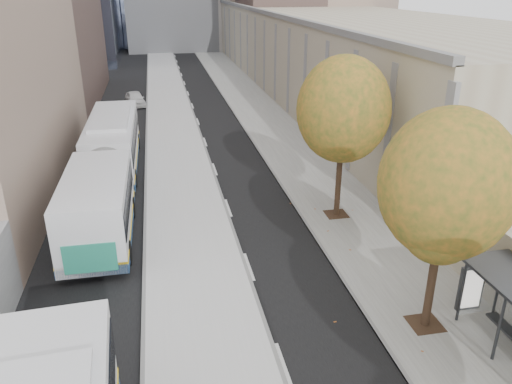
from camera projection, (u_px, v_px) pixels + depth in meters
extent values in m
cube|color=silver|center=(176.00, 147.00, 35.75)|extent=(4.25, 150.00, 0.15)
cube|color=gray|center=(284.00, 141.00, 37.20)|extent=(4.75, 150.00, 0.08)
cube|color=tan|center=(315.00, 41.00, 63.92)|extent=(18.00, 92.00, 8.00)
cylinder|color=black|center=(431.00, 284.00, 16.57)|extent=(0.28, 0.28, 3.24)
sphere|color=#35511C|center=(447.00, 185.00, 15.19)|extent=(4.20, 4.20, 4.20)
cylinder|color=black|center=(338.00, 183.00, 24.68)|extent=(0.28, 0.28, 3.38)
sphere|color=#35511C|center=(343.00, 110.00, 23.24)|extent=(4.40, 4.40, 4.40)
cube|color=silver|center=(108.00, 166.00, 27.53)|extent=(2.82, 19.02, 3.17)
cube|color=black|center=(107.00, 156.00, 27.31)|extent=(2.87, 18.26, 1.10)
cube|color=#217D66|center=(91.00, 258.00, 19.11)|extent=(2.01, 0.07, 1.22)
imported|color=silver|center=(135.00, 99.00, 47.79)|extent=(2.22, 4.14, 1.34)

